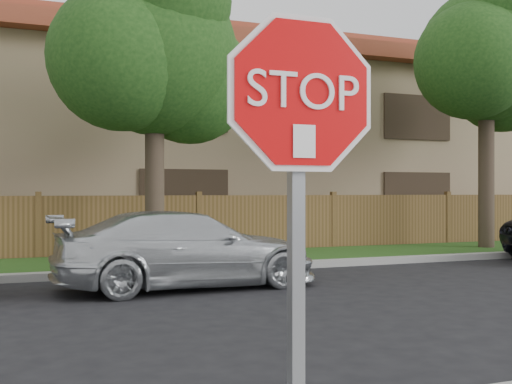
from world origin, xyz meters
name	(u,v)px	position (x,y,z in m)	size (l,w,h in m)	color
far_curb	(40,277)	(0.00, 8.15, 0.07)	(70.00, 0.30, 0.15)	gray
grass_strip	(39,267)	(0.00, 9.80, 0.06)	(70.00, 3.00, 0.12)	#1E4714
fence	(38,229)	(0.00, 11.40, 0.80)	(70.00, 0.12, 1.60)	brown
apartment_building	(37,136)	(0.00, 17.00, 3.53)	(35.20, 9.20, 7.20)	#9D8361
tree_mid	(157,52)	(2.52, 9.57, 4.87)	(4.80, 3.90, 7.35)	#382B21
tree_right	(490,55)	(12.02, 9.57, 5.57)	(4.80, 3.90, 8.20)	#382B21
stop_sign	(300,164)	(1.04, -1.48, 1.83)	(1.01, 0.13, 2.55)	gray
sedan_right	(188,249)	(2.45, 6.36, 0.68)	(1.90, 4.67, 1.36)	silver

